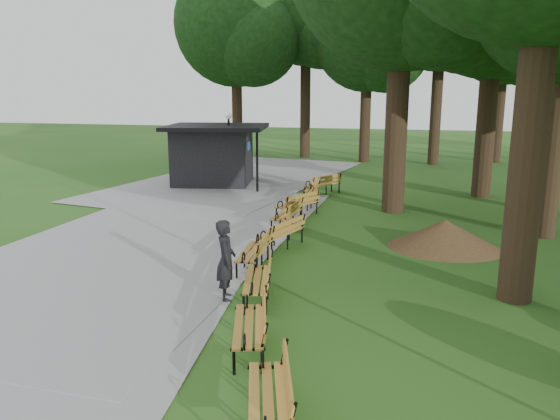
% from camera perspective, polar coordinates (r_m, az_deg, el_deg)
% --- Properties ---
extents(ground, '(100.00, 100.00, 0.00)m').
position_cam_1_polar(ground, '(12.70, -3.32, -7.72)').
color(ground, '#235217').
rests_on(ground, ground).
extents(path, '(12.00, 38.00, 0.06)m').
position_cam_1_polar(path, '(16.81, -13.45, -2.84)').
color(path, '#98989B').
rests_on(path, ground).
extents(person, '(0.61, 0.74, 1.74)m').
position_cam_1_polar(person, '(11.58, -5.66, -5.23)').
color(person, black).
rests_on(person, ground).
extents(kiosk, '(4.97, 4.49, 2.76)m').
position_cam_1_polar(kiosk, '(25.60, -7.02, 5.73)').
color(kiosk, black).
rests_on(kiosk, ground).
extents(lamp_post, '(0.32, 0.32, 3.34)m').
position_cam_1_polar(lamp_post, '(25.29, -5.35, 7.97)').
color(lamp_post, black).
rests_on(lamp_post, ground).
extents(dirt_mound, '(2.64, 2.64, 0.83)m').
position_cam_1_polar(dirt_mound, '(15.99, 16.80, -2.41)').
color(dirt_mound, '#47301C').
rests_on(dirt_mound, ground).
extents(bench_0, '(1.15, 2.00, 0.88)m').
position_cam_1_polar(bench_0, '(7.58, -1.28, -18.94)').
color(bench_0, '#B07828').
rests_on(bench_0, ground).
extents(bench_1, '(1.13, 2.00, 0.88)m').
position_cam_1_polar(bench_1, '(9.53, -3.26, -12.00)').
color(bench_1, '#B07828').
rests_on(bench_1, ground).
extents(bench_2, '(1.05, 1.99, 0.88)m').
position_cam_1_polar(bench_2, '(11.67, -2.41, -7.29)').
color(bench_2, '#B07828').
rests_on(bench_2, ground).
extents(bench_3, '(0.78, 1.94, 0.88)m').
position_cam_1_polar(bench_3, '(13.57, -2.83, -4.41)').
color(bench_3, '#B07828').
rests_on(bench_3, ground).
extents(bench_4, '(1.20, 2.00, 0.88)m').
position_cam_1_polar(bench_4, '(15.31, 0.08, -2.42)').
color(bench_4, '#B07828').
rests_on(bench_4, ground).
extents(bench_5, '(0.81, 1.95, 0.88)m').
position_cam_1_polar(bench_5, '(17.53, 0.69, -0.47)').
color(bench_5, '#B07828').
rests_on(bench_5, ground).
extents(bench_6, '(1.48, 1.97, 0.88)m').
position_cam_1_polar(bench_6, '(19.05, 1.79, 0.58)').
color(bench_6, '#B07828').
rests_on(bench_6, ground).
extents(bench_7, '(0.69, 1.92, 0.88)m').
position_cam_1_polar(bench_7, '(21.03, 3.03, 1.72)').
color(bench_7, '#B07828').
rests_on(bench_7, ground).
extents(bench_8, '(1.58, 1.94, 0.88)m').
position_cam_1_polar(bench_8, '(23.10, 4.44, 2.68)').
color(bench_8, '#B07828').
rests_on(bench_8, ground).
extents(tree_backdrop, '(36.17, 9.67, 16.44)m').
position_cam_1_polar(tree_backdrop, '(34.57, 20.56, 18.18)').
color(tree_backdrop, black).
rests_on(tree_backdrop, ground).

